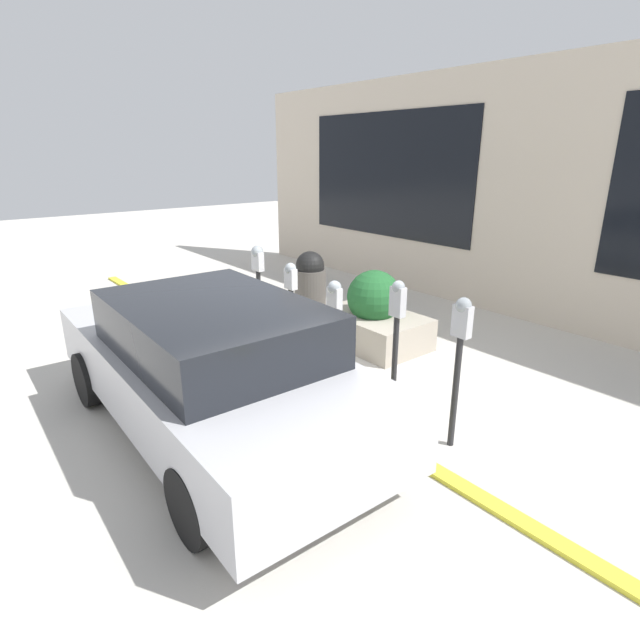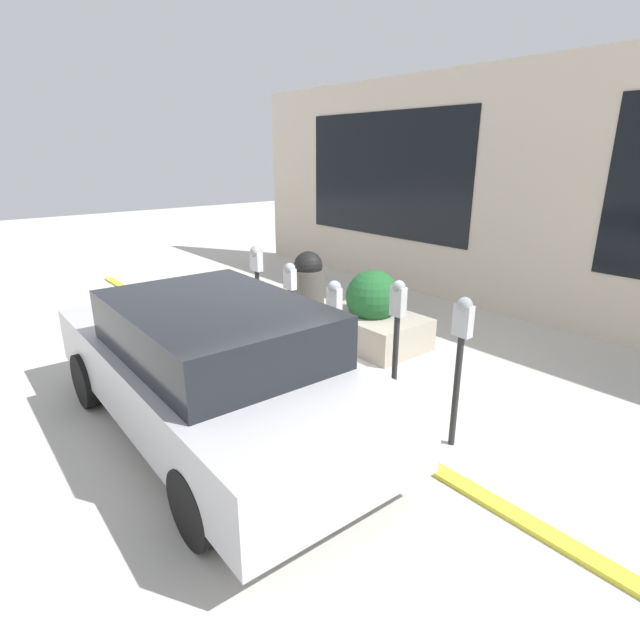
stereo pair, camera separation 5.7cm
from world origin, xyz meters
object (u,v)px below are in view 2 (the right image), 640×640
Objects in this scene: parking_meter_nearest at (461,343)px; parked_car_front at (211,364)px; parking_meter_second at (397,323)px; planter_box at (372,316)px; trash_bin at (308,286)px; parking_meter_farthest at (257,274)px; parking_meter_fourth at (290,297)px; parking_meter_middle at (334,307)px.

parking_meter_nearest is 0.34× the size of parked_car_front.
parking_meter_nearest is 0.78m from parking_meter_second.
parking_meter_nearest is at bearing 151.74° from planter_box.
planter_box is 3.03m from parked_car_front.
trash_bin is (2.22, -2.93, -0.16)m from parked_car_front.
parking_meter_farthest is at bearing 52.89° from planter_box.
parking_meter_nearest reaches higher than parked_car_front.
parking_meter_fourth is at bearing 134.97° from trash_bin.
parking_meter_fourth is 0.32× the size of parked_car_front.
trash_bin is at bearing -45.03° from parking_meter_fourth.
parking_meter_middle reaches higher than trash_bin.
trash_bin is at bearing -51.83° from parked_car_front.
parking_meter_middle is at bearing 117.16° from planter_box.
planter_box is 1.33× the size of trash_bin.
parking_meter_fourth is at bearing 1.80° from parking_meter_second.
parking_meter_second is (0.78, -0.01, -0.02)m from parking_meter_nearest.
planter_box is at bearing -38.41° from parking_meter_second.
planter_box is at bearing -127.11° from parking_meter_farthest.
parking_meter_middle is 0.89× the size of parking_meter_farthest.
parking_meter_second is at bearing -177.04° from parking_meter_middle.
parking_meter_second is 1.14× the size of parking_meter_middle.
parking_meter_second reaches higher than parked_car_front.
parked_car_front is 3.68m from trash_bin.
parking_meter_fourth is 0.93× the size of parking_meter_farthest.
planter_box is at bearing -75.18° from parked_car_front.
parking_meter_middle is at bearing 179.58° from parking_meter_farthest.
trash_bin is at bearing -31.26° from parking_meter_middle.
parking_meter_second is 1.90m from parked_car_front.
parking_meter_nearest is 2.56m from parking_meter_fourth.
planter_box is 0.35× the size of parked_car_front.
parking_meter_nearest reaches higher than parking_meter_second.
parking_meter_fourth reaches higher than planter_box.
parking_meter_nearest is at bearing -179.58° from parking_meter_farthest.
trash_bin reaches higher than planter_box.
parking_meter_farthest reaches higher than parking_meter_fourth.
trash_bin is (1.33, -1.33, -0.34)m from parking_meter_fourth.
parking_meter_nearest is 0.97× the size of planter_box.
parking_meter_nearest is 1.01× the size of parking_meter_farthest.
planter_box is at bearing -97.50° from parking_meter_fourth.
parking_meter_middle is (0.92, 0.05, -0.04)m from parking_meter_second.
parking_meter_nearest is at bearing -178.77° from parking_meter_middle.
trash_bin is (0.52, -1.31, -0.49)m from parking_meter_farthest.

